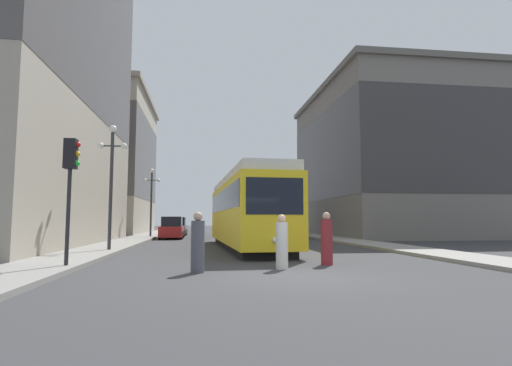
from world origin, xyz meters
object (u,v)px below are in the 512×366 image
object	(u,v)px
parked_car_left_mid	(177,227)
traffic_light_near_left	(71,167)
parked_car_left_near	(172,228)
transit_bus	(262,216)
pedestrian_crossing_near	(282,243)
streetcar	(245,210)
lamp_post_left_near	(112,168)
pedestrian_on_sidewalk	(327,240)
lamp_post_left_far	(151,192)
pedestrian_crossing_far	(198,244)

from	to	relation	value
parked_car_left_mid	traffic_light_near_left	distance (m)	27.98
traffic_light_near_left	parked_car_left_near	bearing A→B (deg)	85.40
transit_bus	pedestrian_crossing_near	distance (m)	25.00
parked_car_left_mid	traffic_light_near_left	bearing A→B (deg)	-93.07
parked_car_left_near	traffic_light_near_left	distance (m)	21.12
streetcar	parked_car_left_near	size ratio (longest dim) A/B	3.22
pedestrian_crossing_near	parked_car_left_mid	bearing A→B (deg)	151.04
transit_bus	parked_car_left_near	world-z (taller)	transit_bus
lamp_post_left_near	parked_car_left_mid	bearing A→B (deg)	84.86
pedestrian_on_sidewalk	lamp_post_left_near	distance (m)	11.20
streetcar	lamp_post_left_far	distance (m)	15.10
transit_bus	lamp_post_left_far	bearing A→B (deg)	-169.75
transit_bus	pedestrian_crossing_near	bearing A→B (deg)	-97.72
parked_car_left_near	parked_car_left_mid	xyz separation A→B (m)	(0.00, 6.91, 0.00)
lamp_post_left_near	pedestrian_on_sidewalk	bearing A→B (deg)	-36.36
parked_car_left_near	parked_car_left_mid	world-z (taller)	same
pedestrian_crossing_near	lamp_post_left_near	size ratio (longest dim) A/B	0.29
pedestrian_crossing_far	lamp_post_left_far	distance (m)	23.97
parked_car_left_near	pedestrian_crossing_near	bearing A→B (deg)	-76.94
pedestrian_crossing_far	streetcar	bearing A→B (deg)	132.75
parked_car_left_mid	lamp_post_left_far	world-z (taller)	lamp_post_left_far
parked_car_left_mid	pedestrian_crossing_far	distance (m)	29.06
streetcar	parked_car_left_near	distance (m)	13.05
transit_bus	traffic_light_near_left	bearing A→B (deg)	-112.57
pedestrian_crossing_far	traffic_light_near_left	size ratio (longest dim) A/B	0.45
streetcar	lamp_post_left_near	distance (m)	7.32
traffic_light_near_left	lamp_post_left_near	size ratio (longest dim) A/B	0.66
transit_bus	parked_car_left_near	distance (m)	8.70
parked_car_left_near	lamp_post_left_near	distance (m)	14.68
streetcar	parked_car_left_mid	bearing A→B (deg)	101.65
pedestrian_on_sidewalk	lamp_post_left_near	size ratio (longest dim) A/B	0.30
transit_bus	pedestrian_crossing_far	size ratio (longest dim) A/B	6.39
traffic_light_near_left	pedestrian_crossing_far	bearing A→B (deg)	-15.79
traffic_light_near_left	lamp_post_left_near	distance (m)	6.78
streetcar	pedestrian_crossing_near	bearing A→B (deg)	-91.74
transit_bus	parked_car_left_mid	xyz separation A→B (m)	(-7.99, 3.65, -1.10)
lamp_post_left_near	lamp_post_left_far	size ratio (longest dim) A/B	1.03
parked_car_left_near	traffic_light_near_left	size ratio (longest dim) A/B	1.16
streetcar	traffic_light_near_left	world-z (taller)	traffic_light_near_left
lamp_post_left_near	lamp_post_left_far	xyz separation A→B (m)	(-0.00, 15.53, -0.09)
pedestrian_crossing_near	lamp_post_left_near	distance (m)	10.56
parked_car_left_mid	lamp_post_left_near	xyz separation A→B (m)	(-1.90, -21.11, 3.20)
parked_car_left_mid	lamp_post_left_near	world-z (taller)	lamp_post_left_near
parked_car_left_near	pedestrian_crossing_near	world-z (taller)	parked_car_left_near
streetcar	pedestrian_crossing_far	bearing A→B (deg)	-106.62
pedestrian_crossing_near	pedestrian_on_sidewalk	bearing A→B (deg)	79.79
pedestrian_crossing_far	pedestrian_on_sidewalk	size ratio (longest dim) A/B	0.98
streetcar	parked_car_left_near	bearing A→B (deg)	109.17
pedestrian_crossing_far	transit_bus	bearing A→B (deg)	134.15
parked_car_left_mid	pedestrian_crossing_near	world-z (taller)	parked_car_left_mid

